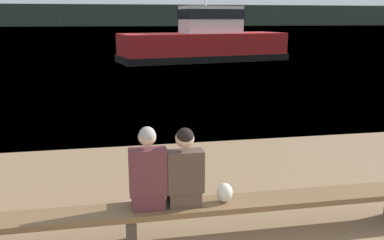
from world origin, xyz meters
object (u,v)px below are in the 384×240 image
(person_right, at_px, (184,172))
(shopping_bag, at_px, (225,193))
(bench_main, at_px, (131,215))
(person_left, at_px, (148,174))
(tugboat_red, at_px, (204,44))

(person_right, height_order, shopping_bag, person_right)
(bench_main, height_order, person_left, person_left)
(person_left, relative_size, person_right, 1.04)
(person_right, relative_size, tugboat_red, 0.09)
(person_right, bearing_deg, bench_main, -179.35)
(person_left, height_order, tugboat_red, tugboat_red)
(shopping_bag, height_order, tugboat_red, tugboat_red)
(person_left, xyz_separation_m, tugboat_red, (5.74, 22.67, 0.18))
(bench_main, distance_m, person_left, 0.57)
(person_right, relative_size, shopping_bag, 4.03)
(bench_main, height_order, tugboat_red, tugboat_red)
(bench_main, height_order, shopping_bag, shopping_bag)
(shopping_bag, bearing_deg, person_left, 179.50)
(bench_main, relative_size, person_left, 7.65)
(person_left, bearing_deg, shopping_bag, -0.50)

